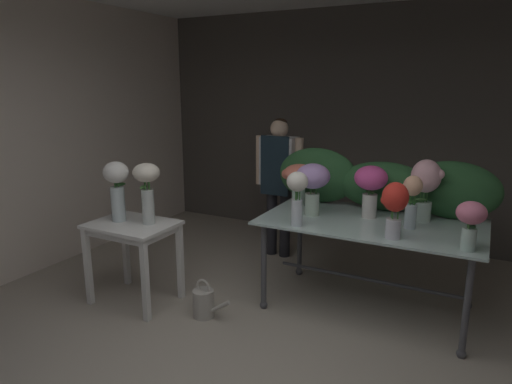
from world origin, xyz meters
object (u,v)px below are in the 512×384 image
Objects in this scene: florist at (279,173)px; vase_rosy_hydrangea at (471,220)px; vase_lilac_tulips at (313,181)px; vase_white_roses_tall at (117,186)px; display_table_glass at (370,234)px; vase_fuchsia_lilies at (371,184)px; vase_peach_ranunculus at (412,198)px; watering_can at (204,303)px; vase_scarlet_stock at (394,205)px; vase_cream_lisianthus_tall at (147,186)px; vase_blush_carnations at (426,183)px; vase_ivory_anemones at (297,193)px; side_table_white at (133,234)px; vase_coral_freesia at (299,178)px.

florist is 4.47× the size of vase_rosy_hydrangea.
vase_lilac_tulips is 1.72m from vase_white_roses_tall.
vase_white_roses_tall is at bearing -158.17° from display_table_glass.
vase_fuchsia_lilies is 1.05× the size of vase_peach_ranunculus.
vase_lilac_tulips reaches higher than display_table_glass.
vase_peach_ranunculus reaches higher than vase_rosy_hydrangea.
vase_rosy_hydrangea is at bearing 11.68° from watering_can.
vase_fuchsia_lilies reaches higher than vase_scarlet_stock.
vase_cream_lisianthus_tall is (-2.01, -0.40, 0.02)m from vase_scarlet_stock.
vase_scarlet_stock is 0.82× the size of vase_blush_carnations.
vase_fuchsia_lilies is at bearing 121.68° from vase_scarlet_stock.
florist is at bearing 63.48° from vase_white_roses_tall.
vase_cream_lisianthus_tall reaches higher than vase_ivory_anemones.
vase_lilac_tulips is 0.84m from vase_peach_ranunculus.
vase_rosy_hydrangea is at bearing -30.79° from florist.
side_table_white is 0.88m from watering_can.
vase_rosy_hydrangea is 0.82× the size of vase_scarlet_stock.
display_table_glass is at bearing 153.59° from vase_rosy_hydrangea.
vase_peach_ranunculus reaches higher than vase_scarlet_stock.
vase_cream_lisianthus_tall is at bearing -108.28° from florist.
vase_ivory_anemones is 0.99× the size of vase_fuchsia_lilies.
vase_rosy_hydrangea is at bearing -21.32° from vase_coral_freesia.
vase_scarlet_stock is at bearing -21.95° from vase_lilac_tulips.
vase_coral_freesia is 1.40m from vase_cream_lisianthus_tall.
vase_lilac_tulips reaches higher than side_table_white.
vase_rosy_hydrangea is (2.00, -1.19, 0.06)m from florist.
florist is at bearing 151.03° from vase_peach_ranunculus.
vase_scarlet_stock is 0.59m from vase_blush_carnations.
vase_white_roses_tall is (-0.82, -1.64, 0.10)m from florist.
vase_scarlet_stock is 1.15m from vase_coral_freesia.
florist reaches higher than vase_peach_ranunculus.
vase_coral_freesia is at bearing 44.25° from vase_cream_lisianthus_tall.
vase_ivory_anemones is 0.35m from vase_lilac_tulips.
vase_fuchsia_lilies is 1.29× the size of watering_can.
florist is 3.50× the size of vase_ivory_anemones.
vase_scarlet_stock is 2.35m from vase_white_roses_tall.
vase_peach_ranunculus is 1.11m from vase_coral_freesia.
vase_white_roses_tall reaches higher than vase_coral_freesia.
vase_white_roses_tall is at bearing -141.48° from vase_coral_freesia.
vase_rosy_hydrangea is at bearing -30.92° from vase_fuchsia_lilies.
watering_can is at bearing -1.76° from vase_cream_lisianthus_tall.
vase_fuchsia_lilies is at bearing 26.83° from vase_cream_lisianthus_tall.
vase_fuchsia_lilies reaches higher than side_table_white.
side_table_white is at bearing -138.09° from vase_coral_freesia.
vase_coral_freesia is at bearing 38.52° from vase_white_roses_tall.
vase_peach_ranunculus is at bearing 23.16° from vase_ivory_anemones.
vase_cream_lisianthus_tall is at bearing 20.62° from side_table_white.
vase_cream_lisianthus_tall is (-0.52, -1.58, 0.12)m from florist.
vase_fuchsia_lilies is 1.06× the size of vase_scarlet_stock.
vase_coral_freesia is 0.73× the size of vase_cream_lisianthus_tall.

